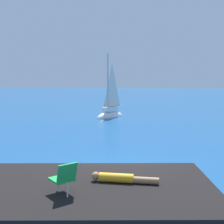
# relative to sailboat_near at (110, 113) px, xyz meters

# --- Properties ---
(ground_plane) EXTENTS (160.00, 160.00, 0.00)m
(ground_plane) POSITION_rel_sailboat_near_xyz_m (1.72, -16.59, -0.34)
(ground_plane) COLOR navy
(shore_ledge) EXTENTS (7.00, 4.44, 1.08)m
(shore_ledge) POSITION_rel_sailboat_near_xyz_m (1.24, -20.24, 0.20)
(shore_ledge) COLOR black
(shore_ledge) RESTS_ON ground
(boulder_seaward) EXTENTS (0.99, 0.97, 0.53)m
(boulder_seaward) POSITION_rel_sailboat_near_xyz_m (-1.63, -18.41, -0.34)
(boulder_seaward) COLOR black
(boulder_seaward) RESTS_ON ground
(boulder_inland) EXTENTS (0.96, 1.14, 0.72)m
(boulder_inland) POSITION_rel_sailboat_near_xyz_m (-1.19, -18.37, -0.34)
(boulder_inland) COLOR black
(boulder_inland) RESTS_ON ground
(sailboat_near) EXTENTS (2.86, 3.38, 6.34)m
(sailboat_near) POSITION_rel_sailboat_near_xyz_m (0.00, 0.00, 0.00)
(sailboat_near) COLOR white
(sailboat_near) RESTS_ON ground
(person_sunbather) EXTENTS (1.76, 0.32, 0.25)m
(person_sunbather) POSITION_rel_sailboat_near_xyz_m (2.18, -19.99, 0.85)
(person_sunbather) COLOR gold
(person_sunbather) RESTS_ON shore_ledge
(beach_chair) EXTENTS (0.76, 0.76, 0.80)m
(beach_chair) POSITION_rel_sailboat_near_xyz_m (0.91, -20.94, 1.18)
(beach_chair) COLOR green
(beach_chair) RESTS_ON shore_ledge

